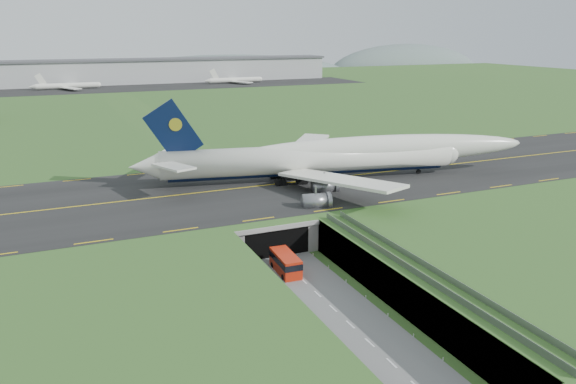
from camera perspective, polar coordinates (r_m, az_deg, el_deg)
name	(u,v)px	position (r m, az deg, el deg)	size (l,w,h in m)	color
ground	(296,275)	(92.90, 0.82, -8.43)	(900.00, 900.00, 0.00)	#2C5522
airfield_deck	(296,258)	(91.70, 0.83, -6.72)	(800.00, 800.00, 6.00)	gray
trench_road	(316,293)	(86.73, 2.88, -10.24)	(12.00, 75.00, 0.20)	slate
taxiway	(233,189)	(119.91, -5.63, 0.28)	(800.00, 44.00, 0.18)	black
tunnel_portal	(260,225)	(106.03, -2.88, -3.34)	(17.00, 22.30, 6.00)	gray
guideway	(425,279)	(80.94, 13.72, -8.62)	(3.00, 53.00, 7.05)	#A8A8A3
jumbo_jet	(338,156)	(127.25, 5.08, 3.64)	(91.12, 58.49, 19.71)	white
shuttle_tram	(286,263)	(92.90, -0.25, -7.22)	(3.39, 8.12, 3.25)	red
cargo_terminal	(101,72)	(378.91, -18.45, 11.51)	(320.00, 67.00, 15.60)	#B2B2B2
distant_hills	(164,81)	(518.45, -12.48, 10.95)	(700.00, 91.00, 60.00)	slate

